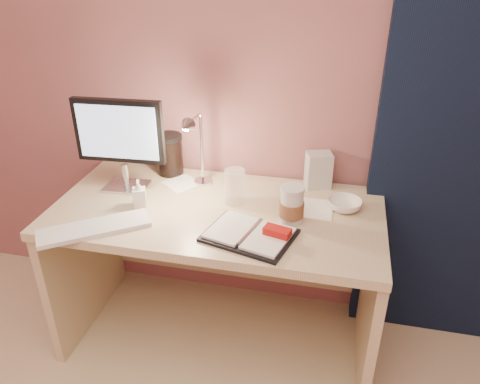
% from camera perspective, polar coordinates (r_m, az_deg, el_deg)
% --- Properties ---
extents(room, '(3.50, 3.50, 3.50)m').
position_cam_1_polar(room, '(2.11, 25.58, 9.05)').
color(room, '#C6B28E').
rests_on(room, ground).
extents(desk, '(1.40, 0.70, 0.73)m').
position_cam_1_polar(desk, '(2.17, -2.22, -6.23)').
color(desk, beige).
rests_on(desk, ground).
extents(monitor, '(0.40, 0.15, 0.42)m').
position_cam_1_polar(monitor, '(2.11, -14.37, 6.56)').
color(monitor, silver).
rests_on(monitor, desk).
extents(keyboard, '(0.42, 0.35, 0.02)m').
position_cam_1_polar(keyboard, '(1.93, -17.35, -4.22)').
color(keyboard, silver).
rests_on(keyboard, desk).
extents(planner, '(0.38, 0.32, 0.05)m').
position_cam_1_polar(planner, '(1.80, 1.44, -5.15)').
color(planner, black).
rests_on(planner, desk).
extents(paper_b, '(0.17, 0.17, 0.00)m').
position_cam_1_polar(paper_b, '(2.01, 8.79, -1.97)').
color(paper_b, white).
rests_on(paper_b, desk).
extents(paper_c, '(0.20, 0.20, 0.00)m').
position_cam_1_polar(paper_c, '(2.21, -7.11, 1.06)').
color(paper_c, white).
rests_on(paper_c, desk).
extents(coffee_cup, '(0.10, 0.10, 0.16)m').
position_cam_1_polar(coffee_cup, '(1.87, 6.32, -1.69)').
color(coffee_cup, silver).
rests_on(coffee_cup, desk).
extents(clear_cup, '(0.09, 0.09, 0.15)m').
position_cam_1_polar(clear_cup, '(2.00, -0.62, 0.64)').
color(clear_cup, white).
rests_on(clear_cup, desk).
extents(bowl, '(0.15, 0.15, 0.04)m').
position_cam_1_polar(bowl, '(2.02, 12.62, -1.53)').
color(bowl, silver).
rests_on(bowl, desk).
extents(lotion_bottle, '(0.07, 0.07, 0.12)m').
position_cam_1_polar(lotion_bottle, '(2.03, -12.21, -0.12)').
color(lotion_bottle, silver).
rests_on(lotion_bottle, desk).
extents(dark_jar, '(0.12, 0.12, 0.18)m').
position_cam_1_polar(dark_jar, '(2.28, -8.55, 4.33)').
color(dark_jar, black).
rests_on(dark_jar, desk).
extents(product_box, '(0.13, 0.12, 0.17)m').
position_cam_1_polar(product_box, '(2.16, 9.54, 2.64)').
color(product_box, silver).
rests_on(product_box, desk).
extents(desk_lamp, '(0.10, 0.22, 0.36)m').
position_cam_1_polar(desk_lamp, '(2.03, -5.18, 5.64)').
color(desk_lamp, silver).
rests_on(desk_lamp, desk).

